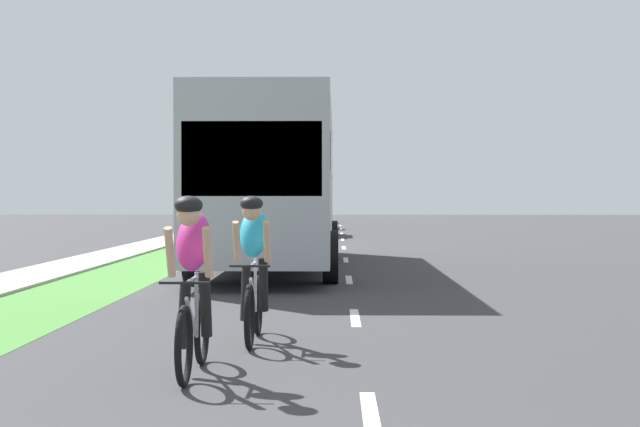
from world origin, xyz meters
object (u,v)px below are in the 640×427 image
cyclist_trailing (254,267)px  pickup_black (305,212)px  bus_silver (275,178)px  sedan_red (310,210)px  cyclist_lead (193,284)px  suv_blue (302,212)px

cyclist_trailing → pickup_black: bearing=91.0°
bus_silver → pickup_black: bearing=90.4°
pickup_black → sedan_red: pickup_black is taller
sedan_red → cyclist_lead: bearing=-89.6°
cyclist_trailing → suv_blue: size_ratio=0.37×
bus_silver → sedan_red: bearing=90.4°
cyclist_trailing → sedan_red: cyclist_trailing is taller
cyclist_lead → pickup_black: 38.69m
cyclist_trailing → pickup_black: 36.80m
cyclist_lead → pickup_black: size_ratio=0.34×
cyclist_lead → bus_silver: 12.67m
cyclist_lead → sedan_red: bearing=90.4°
sedan_red → cyclist_trailing: bearing=-89.1°
cyclist_lead → cyclist_trailing: (0.37, 1.89, 0.00)m
pickup_black → suv_blue: bearing=-88.9°
cyclist_trailing → pickup_black: size_ratio=0.34×
bus_silver → pickup_black: 26.09m
suv_blue → pickup_black: 8.71m
sedan_red → suv_blue: bearing=-89.4°
suv_blue → cyclist_trailing: bearing=-89.0°
cyclist_lead → bus_silver: size_ratio=0.15×
cyclist_trailing → bus_silver: (-0.46, 10.72, 1.17)m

